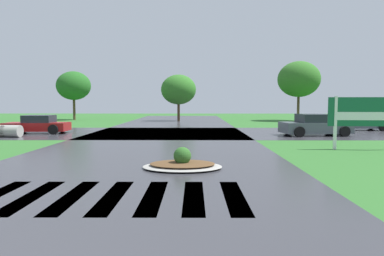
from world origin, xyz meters
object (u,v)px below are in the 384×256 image
(car_silver_hatch, at_px, (358,122))
(drainage_pipe_stack, at_px, (0,131))
(median_island, at_px, (182,164))
(estate_billboard, at_px, (363,114))
(car_blue_compact, at_px, (315,126))
(car_dark_suv, at_px, (38,125))

(car_silver_hatch, bearing_deg, drainage_pipe_stack, -165.52)
(median_island, bearing_deg, estate_billboard, 29.57)
(estate_billboard, bearing_deg, car_silver_hatch, -110.08)
(car_blue_compact, bearing_deg, drainage_pipe_stack, 177.30)
(car_dark_suv, bearing_deg, median_island, 126.75)
(estate_billboard, bearing_deg, drainage_pipe_stack, -11.46)
(estate_billboard, distance_m, car_dark_suv, 19.47)
(estate_billboard, height_order, car_blue_compact, estate_billboard)
(car_blue_compact, distance_m, drainage_pipe_stack, 19.14)
(car_silver_hatch, distance_m, car_dark_suv, 22.78)
(median_island, height_order, car_silver_hatch, car_silver_hatch)
(estate_billboard, relative_size, car_silver_hatch, 0.73)
(car_silver_hatch, relative_size, car_blue_compact, 0.93)
(car_silver_hatch, bearing_deg, car_blue_compact, -136.14)
(estate_billboard, distance_m, car_blue_compact, 6.51)
(median_island, distance_m, car_blue_compact, 13.41)
(estate_billboard, distance_m, car_silver_hatch, 11.69)
(estate_billboard, relative_size, car_blue_compact, 0.68)
(car_blue_compact, height_order, car_dark_suv, car_blue_compact)
(estate_billboard, xyz_separation_m, car_blue_compact, (0.15, 6.44, -0.94))
(estate_billboard, xyz_separation_m, car_silver_hatch, (4.80, 10.62, -0.97))
(median_island, relative_size, car_blue_compact, 0.58)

